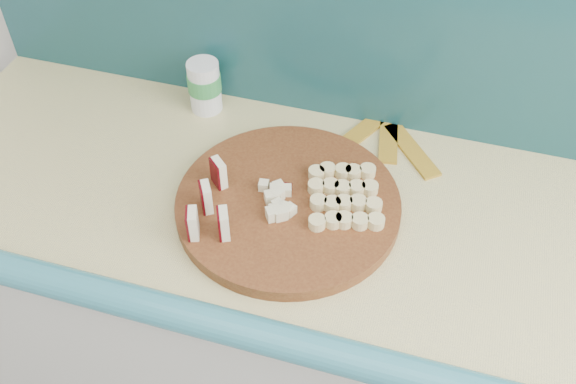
{
  "coord_description": "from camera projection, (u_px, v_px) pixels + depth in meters",
  "views": [
    {
      "loc": [
        0.02,
        0.69,
        1.82
      ],
      "look_at": [
        -0.22,
        1.48,
        0.96
      ],
      "focal_mm": 40.0,
      "sensor_mm": 36.0,
      "label": 1
    }
  ],
  "objects": [
    {
      "name": "banana_peel",
      "position": [
        385.0,
        140.0,
        1.36
      ],
      "size": [
        0.25,
        0.2,
        0.01
      ],
      "rotation": [
        0.0,
        0.0,
        -0.02
      ],
      "color": "gold",
      "rests_on": "kitchen_counter"
    },
    {
      "name": "kitchen_counter",
      "position": [
        420.0,
        360.0,
        1.51
      ],
      "size": [
        2.2,
        0.63,
        0.91
      ],
      "color": "beige",
      "rests_on": "ground"
    },
    {
      "name": "apple_wedges",
      "position": [
        210.0,
        203.0,
        1.16
      ],
      "size": [
        0.08,
        0.17,
        0.06
      ],
      "color": "beige",
      "rests_on": "cutting_board"
    },
    {
      "name": "banana_slices",
      "position": [
        344.0,
        196.0,
        1.2
      ],
      "size": [
        0.17,
        0.18,
        0.02
      ],
      "color": "#D9C685",
      "rests_on": "cutting_board"
    },
    {
      "name": "backsplash",
      "position": [
        499.0,
        36.0,
        1.19
      ],
      "size": [
        2.2,
        0.02,
        0.5
      ],
      "primitive_type": "cube",
      "color": "teal",
      "rests_on": "kitchen_counter"
    },
    {
      "name": "canister",
      "position": [
        205.0,
        85.0,
        1.39
      ],
      "size": [
        0.07,
        0.07,
        0.12
      ],
      "rotation": [
        0.0,
        0.0,
        0.42
      ],
      "color": "silver",
      "rests_on": "kitchen_counter"
    },
    {
      "name": "apple_chunks",
      "position": [
        274.0,
        195.0,
        1.2
      ],
      "size": [
        0.07,
        0.06,
        0.02
      ],
      "color": "#F6EDC5",
      "rests_on": "cutting_board"
    },
    {
      "name": "cutting_board",
      "position": [
        288.0,
        204.0,
        1.22
      ],
      "size": [
        0.53,
        0.53,
        0.03
      ],
      "primitive_type": "cylinder",
      "rotation": [
        0.0,
        0.0,
        0.29
      ],
      "color": "#48200F",
      "rests_on": "kitchen_counter"
    }
  ]
}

